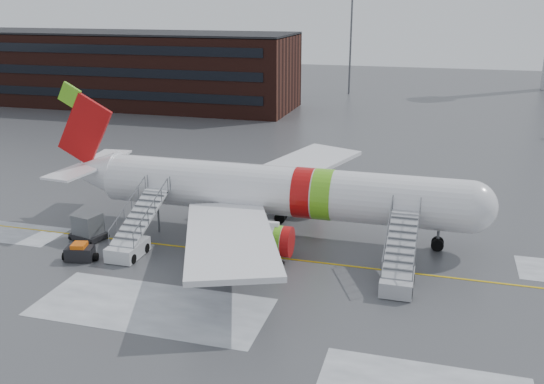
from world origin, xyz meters
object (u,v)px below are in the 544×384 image
(airliner, at_px, (267,191))
(uld_container, at_px, (88,227))
(airstair_aft, at_px, (132,239))
(pushback_tug, at_px, (244,246))
(airstair_fwd, at_px, (399,269))
(baggage_tractor, at_px, (80,253))

(airliner, bearing_deg, uld_container, -158.04)
(airstair_aft, height_order, pushback_tug, airstair_aft)
(airstair_fwd, bearing_deg, airliner, 148.43)
(airstair_fwd, relative_size, airstair_aft, 1.00)
(airstair_fwd, relative_size, baggage_tractor, 3.00)
(airstair_aft, bearing_deg, baggage_tractor, -142.13)
(airstair_fwd, height_order, pushback_tug, airstair_fwd)
(airliner, relative_size, airstair_aft, 4.55)
(airliner, distance_m, airstair_fwd, 12.70)
(airstair_fwd, bearing_deg, baggage_tractor, -174.07)
(baggage_tractor, bearing_deg, pushback_tug, 19.69)
(uld_container, bearing_deg, airstair_fwd, -3.45)
(airliner, height_order, baggage_tractor, airliner)
(uld_container, relative_size, baggage_tractor, 1.09)
(airliner, xyz_separation_m, pushback_tug, (-0.29, -4.92, -2.67))
(airstair_fwd, bearing_deg, uld_container, 176.55)
(uld_container, bearing_deg, pushback_tug, 0.96)
(pushback_tug, bearing_deg, uld_container, -179.04)
(airstair_aft, height_order, baggage_tractor, airstair_aft)
(pushback_tug, bearing_deg, airstair_fwd, -8.40)
(airstair_aft, distance_m, pushback_tug, 8.08)
(uld_container, xyz_separation_m, baggage_tractor, (1.61, -3.66, -0.39))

